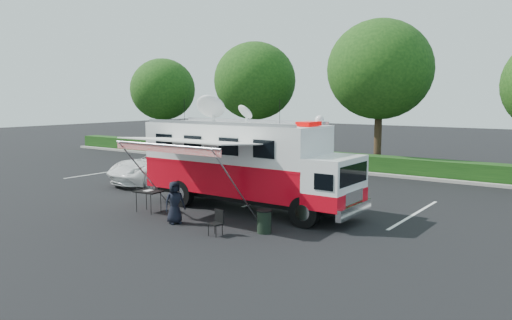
{
  "coord_description": "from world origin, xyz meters",
  "views": [
    {
      "loc": [
        11.24,
        -15.29,
        4.35
      ],
      "look_at": [
        0.0,
        0.5,
        1.9
      ],
      "focal_mm": 35.0,
      "sensor_mm": 36.0,
      "label": 1
    }
  ],
  "objects_px": {
    "command_truck": "(247,163)",
    "white_suv": "(169,182)",
    "trash_bin": "(264,221)",
    "folding_table": "(148,192)"
  },
  "relations": [
    {
      "from": "white_suv",
      "to": "folding_table",
      "type": "xyz_separation_m",
      "value": [
        4.28,
        -5.27,
        0.77
      ]
    },
    {
      "from": "command_truck",
      "to": "folding_table",
      "type": "relative_size",
      "value": 8.62
    },
    {
      "from": "command_truck",
      "to": "white_suv",
      "type": "height_order",
      "value": "command_truck"
    },
    {
      "from": "white_suv",
      "to": "trash_bin",
      "type": "bearing_deg",
      "value": -18.15
    },
    {
      "from": "command_truck",
      "to": "white_suv",
      "type": "bearing_deg",
      "value": 158.73
    },
    {
      "from": "command_truck",
      "to": "trash_bin",
      "type": "distance_m",
      "value": 3.71
    },
    {
      "from": "white_suv",
      "to": "folding_table",
      "type": "relative_size",
      "value": 6.07
    },
    {
      "from": "command_truck",
      "to": "trash_bin",
      "type": "bearing_deg",
      "value": -44.16
    },
    {
      "from": "white_suv",
      "to": "folding_table",
      "type": "height_order",
      "value": "white_suv"
    },
    {
      "from": "command_truck",
      "to": "trash_bin",
      "type": "xyz_separation_m",
      "value": [
        2.45,
        -2.38,
        -1.45
      ]
    }
  ]
}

